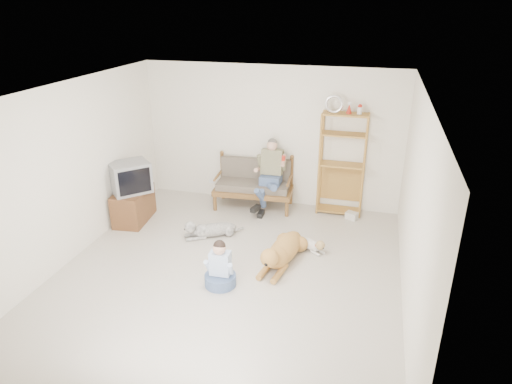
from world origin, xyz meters
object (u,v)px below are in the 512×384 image
(etagere, at_px, (342,163))
(golden_retriever, at_px, (282,252))
(tv_stand, at_px, (133,205))
(loveseat, at_px, (254,183))

(etagere, relative_size, golden_retriever, 1.41)
(etagere, xyz_separation_m, golden_retriever, (-0.68, -2.08, -0.79))
(etagere, distance_m, tv_stand, 3.91)
(loveseat, relative_size, tv_stand, 1.63)
(tv_stand, bearing_deg, golden_retriever, -20.07)
(etagere, bearing_deg, tv_stand, -159.94)
(tv_stand, bearing_deg, loveseat, 25.88)
(etagere, xyz_separation_m, tv_stand, (-3.62, -1.32, -0.69))
(loveseat, height_order, golden_retriever, loveseat)
(golden_retriever, bearing_deg, tv_stand, 175.60)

